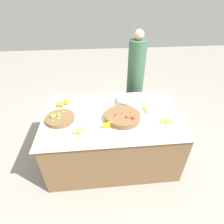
# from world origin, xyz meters

# --- Properties ---
(ground_plane) EXTENTS (12.00, 12.00, 0.00)m
(ground_plane) POSITION_xyz_m (0.00, 0.00, 0.00)
(ground_plane) COLOR gray
(market_table) EXTENTS (1.82, 1.17, 0.78)m
(market_table) POSITION_xyz_m (0.00, 0.00, 0.39)
(market_table) COLOR brown
(market_table) RESTS_ON ground_plane
(lime_bowl) EXTENTS (0.36, 0.36, 0.09)m
(lime_bowl) POSITION_xyz_m (-0.67, -0.04, 0.81)
(lime_bowl) COLOR brown
(lime_bowl) RESTS_ON market_table
(tomato_basket) EXTENTS (0.46, 0.46, 0.11)m
(tomato_basket) POSITION_xyz_m (0.13, -0.10, 0.82)
(tomato_basket) COLOR brown
(tomato_basket) RESTS_ON market_table
(orange_pile) EXTENTS (0.17, 0.13, 0.08)m
(orange_pile) POSITION_xyz_m (-0.68, 0.30, 0.82)
(orange_pile) COLOR orange
(orange_pile) RESTS_ON market_table
(metal_bowl) EXTENTS (0.31, 0.31, 0.07)m
(metal_bowl) POSITION_xyz_m (0.26, 0.28, 0.82)
(metal_bowl) COLOR silver
(metal_bowl) RESTS_ON market_table
(price_sign) EXTENTS (0.13, 0.04, 0.09)m
(price_sign) POSITION_xyz_m (-0.07, -0.26, 0.82)
(price_sign) COLOR orange
(price_sign) RESTS_ON market_table
(banana_bunch_front_center) EXTENTS (0.19, 0.16, 0.05)m
(banana_bunch_front_center) POSITION_xyz_m (0.66, -0.21, 0.80)
(banana_bunch_front_center) COLOR #EFDB4C
(banana_bunch_front_center) RESTS_ON market_table
(banana_bunch_middle_left) EXTENTS (0.18, 0.18, 0.06)m
(banana_bunch_middle_left) POSITION_xyz_m (-0.41, -0.30, 0.80)
(banana_bunch_middle_left) COLOR #EFDB4C
(banana_bunch_middle_left) RESTS_ON market_table
(banana_bunch_back_center) EXTENTS (0.10, 0.22, 0.04)m
(banana_bunch_back_center) POSITION_xyz_m (0.48, 0.09, 0.79)
(banana_bunch_back_center) COLOR #EFDB4C
(banana_bunch_back_center) RESTS_ON market_table
(vendor_person) EXTENTS (0.30, 0.30, 1.66)m
(vendor_person) POSITION_xyz_m (0.52, 0.98, 0.77)
(vendor_person) COLOR #385B42
(vendor_person) RESTS_ON ground_plane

